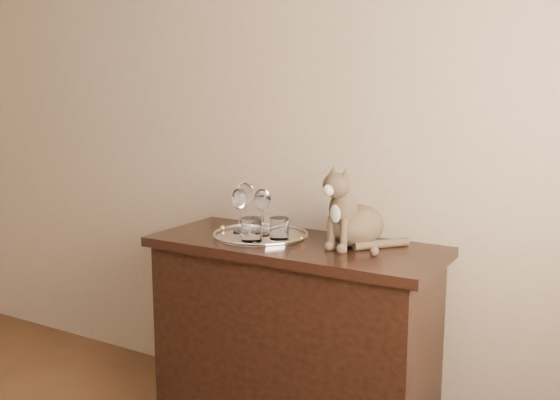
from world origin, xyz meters
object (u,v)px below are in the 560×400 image
(wine_glass_b, at_px, (263,212))
(wine_glass_d, at_px, (262,212))
(cat, at_px, (356,205))
(wine_glass_c, at_px, (240,210))
(tray, at_px, (261,236))
(tumbler_c, at_px, (279,228))
(wine_glass_a, at_px, (246,206))
(sideboard, at_px, (294,341))
(tumbler_b, at_px, (252,229))

(wine_glass_b, distance_m, wine_glass_d, 0.06)
(cat, bearing_deg, wine_glass_c, -159.19)
(tray, xyz_separation_m, wine_glass_b, (-0.03, 0.06, 0.09))
(tray, xyz_separation_m, tumbler_c, (0.10, -0.02, 0.05))
(wine_glass_a, height_order, wine_glass_b, wine_glass_a)
(wine_glass_a, height_order, wine_glass_c, wine_glass_a)
(sideboard, relative_size, cat, 3.67)
(tumbler_b, bearing_deg, wine_glass_c, 140.09)
(sideboard, xyz_separation_m, cat, (0.23, 0.08, 0.59))
(sideboard, xyz_separation_m, wine_glass_a, (-0.28, 0.06, 0.54))
(tumbler_c, bearing_deg, cat, 16.84)
(wine_glass_c, distance_m, wine_glass_d, 0.11)
(tray, xyz_separation_m, wine_glass_d, (-0.00, 0.02, 0.10))
(wine_glass_b, height_order, tumbler_b, wine_glass_b)
(tray, bearing_deg, tumbler_b, -78.22)
(sideboard, bearing_deg, tumbler_b, -144.89)
(tray, height_order, wine_glass_c, wine_glass_c)
(wine_glass_a, relative_size, tumbler_b, 2.23)
(tray, bearing_deg, wine_glass_c, 176.03)
(sideboard, relative_size, tumbler_c, 13.57)
(tumbler_b, bearing_deg, wine_glass_a, 129.74)
(cat, bearing_deg, tumbler_c, -149.80)
(wine_glass_a, height_order, tumbler_b, wine_glass_a)
(sideboard, xyz_separation_m, wine_glass_c, (-0.27, 0.01, 0.53))
(wine_glass_a, height_order, wine_glass_d, wine_glass_a)
(tumbler_b, relative_size, cat, 0.29)
(wine_glass_d, distance_m, tumbler_b, 0.13)
(wine_glass_b, bearing_deg, wine_glass_d, -60.69)
(tumbler_b, xyz_separation_m, tumbler_c, (0.08, 0.09, -0.00))
(wine_glass_a, xyz_separation_m, tumbler_b, (0.14, -0.16, -0.06))
(wine_glass_d, relative_size, tumbler_c, 2.20)
(sideboard, xyz_separation_m, tumbler_c, (-0.06, -0.01, 0.48))
(wine_glass_b, bearing_deg, wine_glass_c, -145.33)
(wine_glass_c, bearing_deg, sideboard, -2.15)
(wine_glass_c, height_order, tumbler_c, wine_glass_c)
(tray, xyz_separation_m, wine_glass_c, (-0.11, 0.01, 0.10))
(cat, bearing_deg, wine_glass_b, -165.35)
(tray, height_order, tumbler_b, tumbler_b)
(sideboard, relative_size, wine_glass_c, 6.32)
(wine_glass_b, distance_m, cat, 0.43)
(sideboard, height_order, wine_glass_c, wine_glass_c)
(wine_glass_d, xyz_separation_m, cat, (0.40, 0.06, 0.06))
(sideboard, bearing_deg, tray, 179.08)
(wine_glass_b, relative_size, tumbler_c, 1.92)
(wine_glass_b, bearing_deg, cat, 1.28)
(wine_glass_b, bearing_deg, tray, -66.18)
(sideboard, bearing_deg, wine_glass_a, 166.96)
(tray, bearing_deg, cat, 10.55)
(tray, relative_size, wine_glass_b, 2.36)
(wine_glass_c, bearing_deg, tumbler_b, -39.91)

